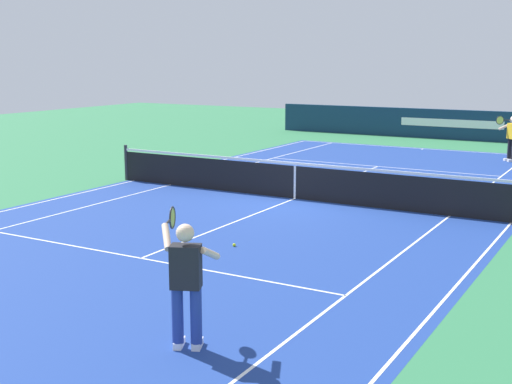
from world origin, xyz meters
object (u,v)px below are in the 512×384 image
(tennis_net, at_px, (295,181))
(tennis_ball, at_px, (234,245))
(tennis_player_near, at_px, (186,279))
(tennis_player_far, at_px, (512,136))

(tennis_net, relative_size, tennis_ball, 177.27)
(tennis_net, bearing_deg, tennis_player_near, 18.49)
(tennis_player_far, bearing_deg, tennis_net, -20.62)
(tennis_net, height_order, tennis_player_far, tennis_player_far)
(tennis_ball, bearing_deg, tennis_player_near, 24.50)
(tennis_net, relative_size, tennis_player_near, 6.89)
(tennis_player_near, relative_size, tennis_player_far, 1.00)
(tennis_player_far, distance_m, tennis_ball, 15.08)
(tennis_net, bearing_deg, tennis_ball, 12.61)
(tennis_net, distance_m, tennis_player_near, 9.76)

